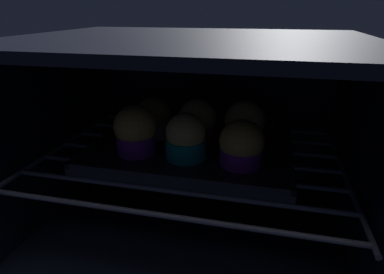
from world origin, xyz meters
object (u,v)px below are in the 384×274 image
object	(u,v)px
muffin_row1_col2	(244,124)
muffin_row0_col1	(185,138)
muffin_row0_col2	(242,145)
muffin_row1_col0	(154,119)
muffin_row0_col0	(135,131)
baking_tray	(192,150)
muffin_row1_col1	(196,121)

from	to	relation	value
muffin_row1_col2	muffin_row0_col1	bearing A→B (deg)	-135.33
muffin_row0_col2	muffin_row1_col0	world-z (taller)	muffin_row1_col0
muffin_row0_col0	muffin_row1_col2	size ratio (longest dim) A/B	1.05
muffin_row0_col1	muffin_row0_col0	bearing A→B (deg)	179.12
baking_tray	muffin_row1_col2	distance (cm)	11.26
muffin_row0_col0	muffin_row0_col1	distance (cm)	9.20
muffin_row0_col1	muffin_row1_col2	world-z (taller)	muffin_row1_col2
muffin_row1_col1	muffin_row1_col0	bearing A→B (deg)	-177.96
baking_tray	muffin_row0_col2	bearing A→B (deg)	-27.55
muffin_row0_col0	muffin_row1_col0	size ratio (longest dim) A/B	1.10
muffin_row1_col1	muffin_row0_col1	bearing A→B (deg)	-89.40
muffin_row1_col0	muffin_row0_col0	bearing A→B (deg)	-91.78
baking_tray	muffin_row1_col1	xyz separation A→B (cm)	(-0.23, 4.66, 4.15)
muffin_row0_col0	muffin_row0_col2	distance (cm)	19.00
muffin_row0_col2	muffin_row0_col1	bearing A→B (deg)	178.02
muffin_row0_col0	muffin_row0_col1	size ratio (longest dim) A/B	1.08
muffin_row0_col1	muffin_row1_col2	xyz separation A→B (cm)	(9.41, 9.30, 0.18)
baking_tray	muffin_row0_col0	xyz separation A→B (cm)	(-9.32, -4.56, 4.71)
muffin_row0_col1	muffin_row1_col1	size ratio (longest dim) A/B	1.01
muffin_row1_col1	muffin_row0_col2	bearing A→B (deg)	-44.46
baking_tray	muffin_row1_col2	size ratio (longest dim) A/B	4.32
muffin_row0_col1	muffin_row0_col2	bearing A→B (deg)	-1.98
muffin_row0_col0	muffin_row0_col1	bearing A→B (deg)	-0.88
muffin_row0_col2	muffin_row1_col0	size ratio (longest dim) A/B	0.98
muffin_row0_col0	muffin_row1_col2	distance (cm)	20.74
muffin_row1_col0	muffin_row1_col1	world-z (taller)	same
muffin_row0_col1	muffin_row1_col2	distance (cm)	13.24
muffin_row1_col1	muffin_row1_col2	xyz separation A→B (cm)	(9.51, -0.06, 0.26)
muffin_row0_col2	muffin_row1_col2	world-z (taller)	muffin_row1_col2
muffin_row0_col0	muffin_row1_col1	world-z (taller)	muffin_row0_col0
muffin_row0_col2	muffin_row1_col1	xyz separation A→B (cm)	(-9.89, 9.70, 0.18)
muffin_row1_col0	muffin_row1_col1	bearing A→B (deg)	2.04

